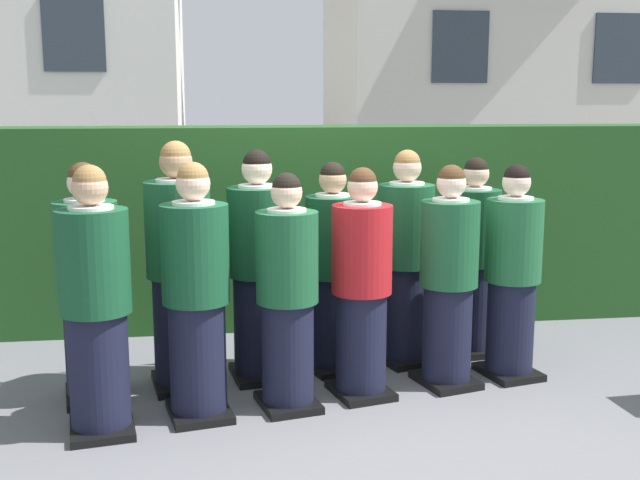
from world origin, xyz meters
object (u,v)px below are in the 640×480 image
student_front_row_1 (196,298)px  student_rear_row_3 (332,273)px  student_in_red_blazer (361,289)px  student_front_row_4 (448,282)px  student_front_row_0 (96,308)px  student_rear_row_5 (473,261)px  student_rear_row_4 (405,263)px  student_front_row_2 (287,298)px  student_rear_row_0 (89,289)px  student_rear_row_1 (179,272)px  student_rear_row_2 (258,271)px  student_front_row_5 (512,277)px

student_front_row_1 → student_rear_row_3: (0.98, 0.76, -0.03)m
student_in_red_blazer → student_front_row_4: size_ratio=1.00×
student_front_row_1 → student_rear_row_3: bearing=37.7°
student_front_row_0 → student_rear_row_5: student_front_row_0 is taller
student_rear_row_4 → student_front_row_1: bearing=-150.8°
student_front_row_1 → student_front_row_2: bearing=6.9°
student_front_row_4 → student_rear_row_3: student_front_row_4 is taller
student_rear_row_0 → student_in_red_blazer: bearing=-5.6°
student_rear_row_3 → student_rear_row_5: (1.17, 0.25, 0.00)m
student_rear_row_0 → student_rear_row_4: 2.33m
student_in_red_blazer → student_front_row_4: (0.64, 0.12, -0.00)m
student_rear_row_1 → student_rear_row_2: student_rear_row_1 is taller
student_front_row_5 → student_rear_row_0: bearing=-179.1°
student_rear_row_0 → student_rear_row_3: bearing=12.0°
student_rear_row_2 → student_rear_row_5: (1.72, 0.36, -0.05)m
student_rear_row_0 → student_rear_row_4: bearing=11.8°
student_rear_row_1 → student_rear_row_3: bearing=10.4°
student_front_row_4 → student_rear_row_3: size_ratio=1.00×
student_rear_row_3 → student_rear_row_0: bearing=-168.0°
student_front_row_4 → student_rear_row_0: 2.46m
student_front_row_5 → student_rear_row_1: size_ratio=0.90×
student_front_row_2 → student_rear_row_1: student_rear_row_1 is taller
student_front_row_0 → student_rear_row_5: (2.74, 1.18, -0.03)m
student_front_row_2 → student_in_red_blazer: 0.54m
student_front_row_2 → student_rear_row_2: bearing=104.6°
student_rear_row_5 → student_rear_row_1: bearing=-168.6°
student_front_row_0 → student_rear_row_3: size_ratio=1.05×
student_rear_row_1 → student_in_red_blazer: bearing=-15.4°
student_front_row_5 → student_rear_row_2: (-1.82, 0.21, 0.05)m
student_front_row_2 → student_rear_row_0: student_rear_row_0 is taller
student_front_row_2 → student_rear_row_5: student_rear_row_5 is taller
student_front_row_0 → student_rear_row_1: student_rear_row_1 is taller
student_front_row_4 → student_front_row_5: (0.51, 0.11, -0.01)m
student_front_row_2 → student_rear_row_2: (-0.15, 0.59, 0.05)m
student_front_row_1 → student_rear_row_4: size_ratio=1.00×
student_front_row_1 → student_rear_row_5: size_ratio=1.04×
student_front_row_0 → student_in_red_blazer: (1.69, 0.39, -0.03)m
student_rear_row_0 → student_front_row_1: bearing=-29.2°
student_rear_row_5 → student_front_row_1: bearing=-154.7°
student_front_row_1 → student_in_red_blazer: bearing=11.3°
student_front_row_0 → student_rear_row_1: (0.46, 0.72, 0.05)m
student_rear_row_2 → student_front_row_4: bearing=-13.7°
student_front_row_1 → student_rear_row_1: bearing=102.6°
student_in_red_blazer → student_front_row_5: size_ratio=1.01×
student_front_row_4 → student_rear_row_4: 0.56m
student_front_row_4 → student_rear_row_3: bearing=151.0°
student_rear_row_3 → student_rear_row_4: bearing=11.0°
student_in_red_blazer → student_rear_row_0: bearing=174.4°
student_rear_row_1 → student_rear_row_3: size_ratio=1.11×
student_rear_row_5 → student_front_row_5: bearing=-79.9°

